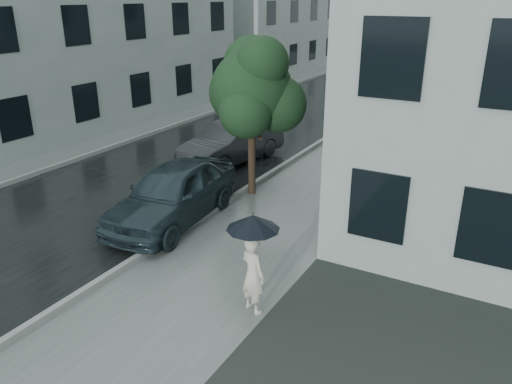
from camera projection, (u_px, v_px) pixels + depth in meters
The scene contains 14 objects.
ground at pixel (209, 266), 11.27m from camera, with size 120.00×120.00×0.00m, color black.
sidewalk at pixel (375, 141), 20.91m from camera, with size 3.50×60.00×0.01m, color slate.
kerb_near at pixel (334, 134), 21.71m from camera, with size 0.15×60.00×0.15m, color slate.
asphalt_road at pixel (263, 126), 23.31m from camera, with size 6.85×60.00×0.00m, color black.
kerb_far at pixel (201, 116), 24.86m from camera, with size 0.15×60.00×0.15m, color slate.
sidewalk_far at pixel (186, 115), 25.31m from camera, with size 1.70×60.00×0.01m, color #4C5451.
building_far_a at pixel (50, 18), 22.24m from camera, with size 7.02×20.00×9.50m.
building_far_b at pixel (274, 17), 40.39m from camera, with size 7.02×18.00×8.00m.
pedestrian at pixel (253, 274), 9.39m from camera, with size 0.58×0.38×1.58m, color beige.
umbrella at pixel (253, 222), 9.02m from camera, with size 1.25×1.25×1.13m.
street_tree at pixel (253, 89), 14.32m from camera, with size 3.09×2.81×4.70m.
lamp_post at pixel (361, 69), 21.11m from camera, with size 0.84×0.39×4.87m.
car_near at pixel (173, 193), 13.26m from camera, with size 1.87×4.64×1.58m, color #1C2B30.
car_far at pixel (231, 143), 17.99m from camera, with size 1.55×4.44×1.46m, color black.
Camera 1 is at (5.71, -8.11, 5.71)m, focal length 35.00 mm.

